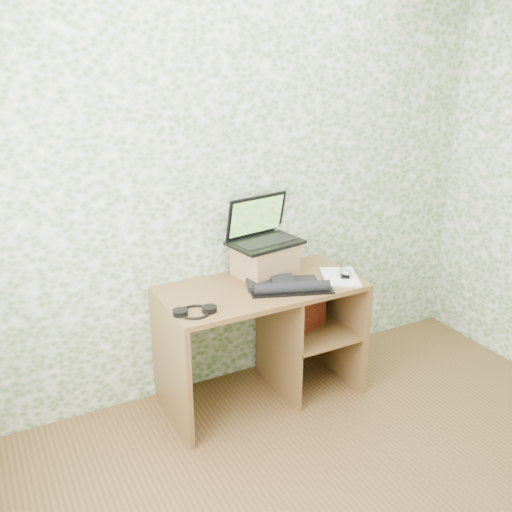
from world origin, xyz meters
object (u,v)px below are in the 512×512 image
keyboard (287,286)px  desk (270,322)px  laptop (262,232)px  riser (265,260)px  notepad (340,277)px

keyboard → desk: bearing=122.5°
laptop → keyboard: (0.01, -0.30, -0.24)m
riser → keyboard: bearing=-88.7°
desk → laptop: 0.56m
riser → notepad: bearing=-34.1°
riser → keyboard: 0.27m
desk → riser: riser is taller
laptop → desk: bearing=-108.8°
notepad → riser: bearing=170.7°
riser → laptop: size_ratio=0.72×
desk → laptop: bearing=80.8°
laptop → notepad: laptop is taller
notepad → desk: bearing=-174.6°
riser → laptop: bearing=90.0°
desk → keyboard: 0.33m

